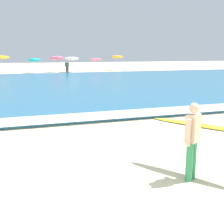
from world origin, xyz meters
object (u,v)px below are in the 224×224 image
object	(u,v)px
beach_umbrella_5	(72,58)
beach_umbrella_6	(96,59)
beach_umbrella_7	(117,57)
beachgoer_near_row_mid	(68,67)
beach_umbrella_3	(34,60)
beach_umbrella_2	(1,57)
beachgoer_near_row_left	(66,67)
surfer_with_board	(197,132)
beach_umbrella_4	(57,58)

from	to	relation	value
beach_umbrella_5	beach_umbrella_6	xyz separation A→B (m)	(3.97, 1.22, -0.19)
beach_umbrella_5	beach_umbrella_7	bearing A→B (deg)	9.20
beachgoer_near_row_mid	beach_umbrella_3	bearing A→B (deg)	159.93
beach_umbrella_2	beach_umbrella_3	size ratio (longest dim) A/B	1.21
beach_umbrella_2	beachgoer_near_row_left	bearing A→B (deg)	-11.77
surfer_with_board	beach_umbrella_4	distance (m)	37.51
beach_umbrella_3	beach_umbrella_6	distance (m)	9.37
beach_umbrella_2	beach_umbrella_7	world-z (taller)	beach_umbrella_2
beach_umbrella_5	beach_umbrella_7	distance (m)	7.59
beachgoer_near_row_left	beachgoer_near_row_mid	size ratio (longest dim) A/B	1.00
beach_umbrella_7	beachgoer_near_row_mid	bearing A→B (deg)	-160.99
beach_umbrella_3	beachgoer_near_row_mid	distance (m)	4.81
beach_umbrella_7	beach_umbrella_5	bearing A→B (deg)	-170.80
beach_umbrella_2	beach_umbrella_4	bearing A→B (deg)	-1.46
beach_umbrella_3	beach_umbrella_4	size ratio (longest dim) A/B	0.86
beach_umbrella_2	beachgoer_near_row_mid	distance (m)	9.26
beach_umbrella_7	beach_umbrella_2	bearing A→B (deg)	-179.02
beach_umbrella_7	surfer_with_board	bearing A→B (deg)	-106.72
surfer_with_board	beach_umbrella_5	size ratio (longest dim) A/B	1.02
surfer_with_board	beach_umbrella_4	bearing A→B (deg)	87.20
beach_umbrella_2	beachgoer_near_row_mid	world-z (taller)	beach_umbrella_2
beach_umbrella_2	beach_umbrella_4	size ratio (longest dim) A/B	1.04
beach_umbrella_3	beach_umbrella_6	size ratio (longest dim) A/B	1.01
beach_umbrella_3	beach_umbrella_6	world-z (taller)	beach_umbrella_3
surfer_with_board	beach_umbrella_7	bearing A→B (deg)	73.28
beach_umbrella_4	beach_umbrella_6	world-z (taller)	beach_umbrella_4
beach_umbrella_3	beach_umbrella_4	distance (m)	3.34
beach_umbrella_7	beach_umbrella_3	bearing A→B (deg)	-174.35
beach_umbrella_5	beachgoer_near_row_mid	size ratio (longest dim) A/B	1.40
beachgoer_near_row_left	beachgoer_near_row_mid	bearing A→B (deg)	-85.06
beach_umbrella_6	beach_umbrella_7	size ratio (longest dim) A/B	0.85
beach_umbrella_5	beachgoer_near_row_left	distance (m)	1.72
beach_umbrella_6	beachgoer_near_row_left	xyz separation A→B (m)	(-4.92, -2.12, -0.92)
surfer_with_board	beach_umbrella_7	world-z (taller)	beach_umbrella_7
beach_umbrella_6	beachgoer_near_row_mid	distance (m)	5.72
surfer_with_board	beach_umbrella_5	bearing A→B (deg)	83.93
beach_umbrella_2	surfer_with_board	bearing A→B (deg)	-81.28
beach_umbrella_3	beach_umbrella_7	bearing A→B (deg)	5.65
surfer_with_board	beach_umbrella_6	distance (m)	38.76
beach_umbrella_2	beach_umbrella_5	xyz separation A→B (m)	(9.68, -0.92, -0.19)
beach_umbrella_4	beachgoer_near_row_mid	distance (m)	2.92
beach_umbrella_3	beach_umbrella_7	world-z (taller)	beach_umbrella_7
beach_umbrella_3	beach_umbrella_4	bearing A→B (deg)	13.52
surfer_with_board	beach_umbrella_3	xyz separation A→B (m)	(-1.40, 36.67, 0.76)
beach_umbrella_7	beachgoer_near_row_left	bearing A→B (deg)	-165.94
beach_umbrella_7	beachgoer_near_row_left	distance (m)	8.79
beachgoer_near_row_left	beach_umbrella_6	bearing A→B (deg)	23.31
beach_umbrella_3	beachgoer_near_row_left	bearing A→B (deg)	-10.99
surfer_with_board	beach_umbrella_2	world-z (taller)	beach_umbrella_2
beach_umbrella_4	beach_umbrella_5	world-z (taller)	beach_umbrella_4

